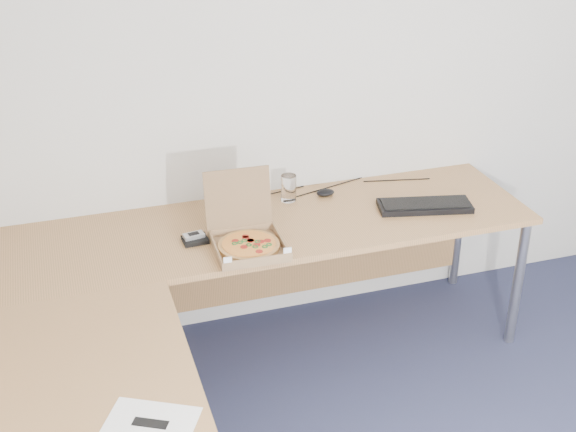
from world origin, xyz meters
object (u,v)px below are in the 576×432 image
object	(u,v)px
desk	(224,287)
keyboard	(425,206)
drinking_glass	(289,188)
wallet	(195,240)
pizza_box	(248,241)

from	to	relation	value
desk	keyboard	xyz separation A→B (m)	(1.09, 0.35, 0.04)
drinking_glass	wallet	bearing A→B (deg)	-152.38
drinking_glass	desk	bearing A→B (deg)	-127.17
desk	keyboard	world-z (taller)	keyboard
desk	pizza_box	xyz separation A→B (m)	(0.16, 0.23, 0.07)
desk	keyboard	distance (m)	1.14
desk	drinking_glass	xyz separation A→B (m)	(0.48, 0.64, 0.10)
pizza_box	wallet	bearing A→B (deg)	150.38
drinking_glass	keyboard	xyz separation A→B (m)	(0.60, -0.29, -0.05)
desk	wallet	size ratio (longest dim) A/B	22.55
desk	pizza_box	bearing A→B (deg)	54.73
desk	pizza_box	world-z (taller)	pizza_box
keyboard	wallet	size ratio (longest dim) A/B	4.05
keyboard	desk	bearing A→B (deg)	-149.37
pizza_box	desk	bearing A→B (deg)	-123.13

